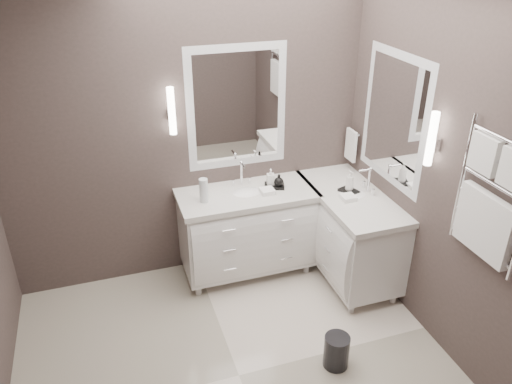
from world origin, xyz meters
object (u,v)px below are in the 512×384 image
object	(u,v)px
vanity_back	(247,227)
waste_bin	(336,351)
towel_ladder	(490,204)
vanity_right	(348,229)

from	to	relation	value
vanity_back	waste_bin	distance (m)	1.42
vanity_back	towel_ladder	xyz separation A→B (m)	(1.10, -1.63, 0.91)
vanity_back	vanity_right	distance (m)	0.93
vanity_back	vanity_right	world-z (taller)	same
waste_bin	vanity_right	bearing A→B (deg)	59.60
towel_ladder	waste_bin	size ratio (longest dim) A/B	3.36
vanity_right	towel_ladder	bearing A→B (deg)	-80.16
vanity_back	waste_bin	world-z (taller)	vanity_back
vanity_back	towel_ladder	distance (m)	2.16
vanity_right	waste_bin	xyz separation A→B (m)	(-0.60, -1.03, -0.35)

